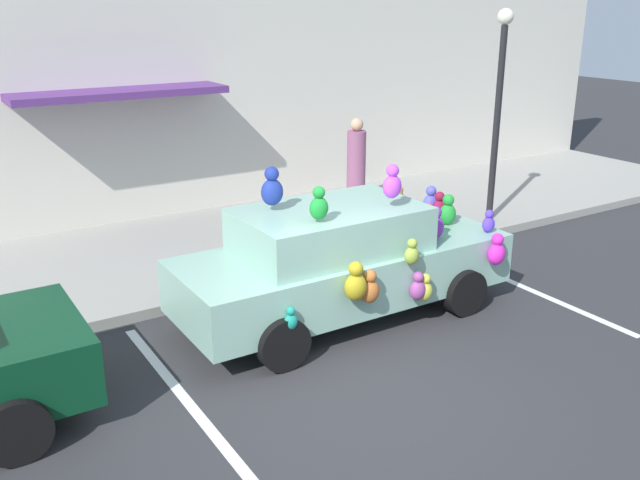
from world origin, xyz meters
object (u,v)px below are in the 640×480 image
Objects in this scene: plush_covered_car at (342,260)px; street_lamp_post at (499,94)px; pedestrian_near_shopfront at (356,165)px; teddy_bear_on_sidewalk at (395,210)px.

plush_covered_car is 5.12m from street_lamp_post.
pedestrian_near_shopfront is at bearing 52.99° from plush_covered_car.
plush_covered_car is 1.20× the size of street_lamp_post.
pedestrian_near_shopfront is at bearing 125.63° from street_lamp_post.
teddy_bear_on_sidewalk is at bearing 165.17° from street_lamp_post.
plush_covered_car is at bearing -158.44° from street_lamp_post.
street_lamp_post reaches higher than plush_covered_car.
plush_covered_car is 3.51m from teddy_bear_on_sidewalk.
plush_covered_car is 4.93m from pedestrian_near_shopfront.
street_lamp_post is 3.05m from pedestrian_near_shopfront.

